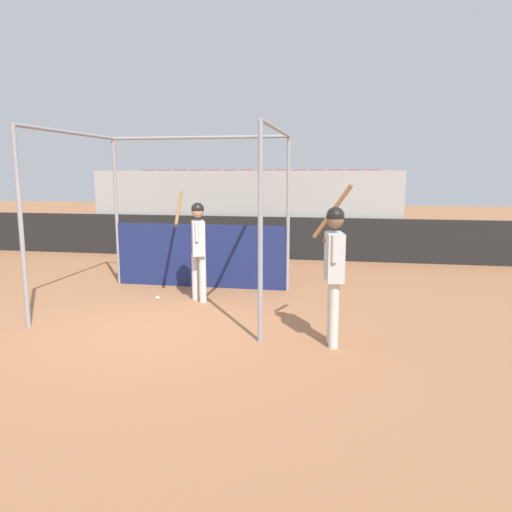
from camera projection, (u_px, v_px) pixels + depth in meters
The scene contains 7 objects.
ground_plane at pixel (150, 329), 7.58m from camera, with size 60.00×60.00×0.00m, color #9E6642.
outfield_wall at pixel (241, 237), 13.83m from camera, with size 24.00×0.12×1.15m.
bleacher_section at pixel (250, 211), 14.95m from camera, with size 8.70×2.40×2.43m.
batting_cage at pixel (191, 230), 9.63m from camera, with size 3.70×3.20×3.07m.
player_batter at pixel (198, 242), 9.06m from camera, with size 0.69×0.83×2.00m.
player_waiting at pixel (334, 261), 6.69m from camera, with size 0.56×0.76×2.20m.
baseball at pixel (158, 298), 9.31m from camera, with size 0.07×0.07×0.07m.
Camera 1 is at (2.93, -6.87, 2.36)m, focal length 35.00 mm.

